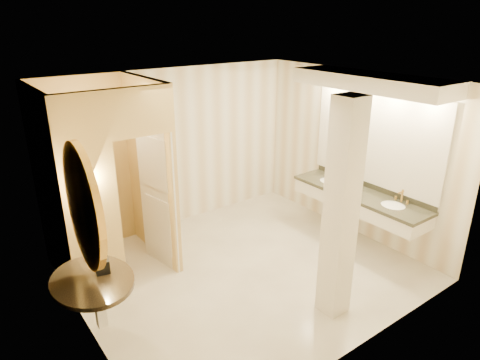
# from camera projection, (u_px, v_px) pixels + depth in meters

# --- Properties ---
(floor) EXTENTS (4.50, 4.50, 0.00)m
(floor) POSITION_uv_depth(u_px,v_px,m) (245.00, 269.00, 6.26)
(floor) COLOR white
(floor) RESTS_ON ground
(ceiling) EXTENTS (4.50, 4.50, 0.00)m
(ceiling) POSITION_uv_depth(u_px,v_px,m) (246.00, 82.00, 5.29)
(ceiling) COLOR silver
(ceiling) RESTS_ON wall_back
(wall_back) EXTENTS (4.50, 0.02, 2.70)m
(wall_back) POSITION_uv_depth(u_px,v_px,m) (175.00, 149.00, 7.27)
(wall_back) COLOR white
(wall_back) RESTS_ON floor
(wall_front) EXTENTS (4.50, 0.02, 2.70)m
(wall_front) POSITION_uv_depth(u_px,v_px,m) (366.00, 243.00, 4.27)
(wall_front) COLOR white
(wall_front) RESTS_ON floor
(wall_left) EXTENTS (0.02, 4.00, 2.70)m
(wall_left) POSITION_uv_depth(u_px,v_px,m) (76.00, 230.00, 4.53)
(wall_left) COLOR white
(wall_left) RESTS_ON floor
(wall_right) EXTENTS (0.02, 4.00, 2.70)m
(wall_right) POSITION_uv_depth(u_px,v_px,m) (355.00, 154.00, 7.02)
(wall_right) COLOR white
(wall_right) RESTS_ON floor
(toilet_closet) EXTENTS (1.50, 1.55, 2.70)m
(toilet_closet) POSITION_uv_depth(u_px,v_px,m) (138.00, 178.00, 5.87)
(toilet_closet) COLOR #DDC573
(toilet_closet) RESTS_ON floor
(wall_sconce) EXTENTS (0.14, 0.14, 0.42)m
(wall_sconce) POSITION_uv_depth(u_px,v_px,m) (89.00, 178.00, 4.89)
(wall_sconce) COLOR #BD8F3C
(wall_sconce) RESTS_ON toilet_closet
(vanity) EXTENTS (0.75, 2.47, 2.09)m
(vanity) POSITION_uv_depth(u_px,v_px,m) (366.00, 146.00, 6.47)
(vanity) COLOR white
(vanity) RESTS_ON floor
(console_shelf) EXTENTS (1.05, 1.05, 1.97)m
(console_shelf) POSITION_uv_depth(u_px,v_px,m) (88.00, 239.00, 4.34)
(console_shelf) COLOR black
(console_shelf) RESTS_ON floor
(pillar) EXTENTS (0.31, 0.31, 2.70)m
(pillar) POSITION_uv_depth(u_px,v_px,m) (341.00, 212.00, 4.94)
(pillar) COLOR white
(pillar) RESTS_ON floor
(tissue_box) EXTENTS (0.18, 0.18, 0.15)m
(tissue_box) POSITION_uv_depth(u_px,v_px,m) (102.00, 266.00, 4.60)
(tissue_box) COLOR black
(tissue_box) RESTS_ON console_shelf
(toilet) EXTENTS (0.44, 0.76, 0.77)m
(toilet) POSITION_uv_depth(u_px,v_px,m) (77.00, 236.00, 6.39)
(toilet) COLOR white
(toilet) RESTS_ON floor
(soap_bottle_a) EXTENTS (0.06, 0.06, 0.12)m
(soap_bottle_a) POSITION_uv_depth(u_px,v_px,m) (356.00, 187.00, 6.77)
(soap_bottle_a) COLOR beige
(soap_bottle_a) RESTS_ON vanity
(soap_bottle_b) EXTENTS (0.13, 0.13, 0.13)m
(soap_bottle_b) POSITION_uv_depth(u_px,v_px,m) (350.00, 187.00, 6.74)
(soap_bottle_b) COLOR silver
(soap_bottle_b) RESTS_ON vanity
(soap_bottle_c) EXTENTS (0.11, 0.11, 0.21)m
(soap_bottle_c) POSITION_uv_depth(u_px,v_px,m) (353.00, 185.00, 6.72)
(soap_bottle_c) COLOR #C6B28C
(soap_bottle_c) RESTS_ON vanity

